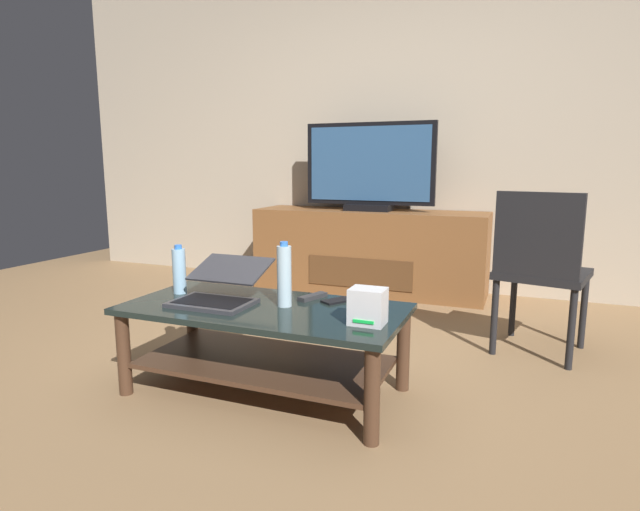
# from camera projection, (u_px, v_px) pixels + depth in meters

# --- Properties ---
(ground_plane) EXTENTS (7.68, 7.68, 0.00)m
(ground_plane) POSITION_uv_depth(u_px,v_px,m) (297.00, 387.00, 2.40)
(ground_plane) COLOR olive
(back_wall) EXTENTS (6.40, 0.12, 2.80)m
(back_wall) POSITION_uv_depth(u_px,v_px,m) (409.00, 118.00, 4.21)
(back_wall) COLOR #B2A38C
(back_wall) RESTS_ON ground
(coffee_table) EXTENTS (1.24, 0.60, 0.40)m
(coffee_table) POSITION_uv_depth(u_px,v_px,m) (264.00, 333.00, 2.31)
(coffee_table) COLOR black
(coffee_table) RESTS_ON ground
(media_cabinet) EXTENTS (1.86, 0.51, 0.66)m
(media_cabinet) POSITION_uv_depth(u_px,v_px,m) (369.00, 251.00, 4.19)
(media_cabinet) COLOR brown
(media_cabinet) RESTS_ON ground
(television) EXTENTS (1.04, 0.20, 0.69)m
(television) POSITION_uv_depth(u_px,v_px,m) (369.00, 169.00, 4.06)
(television) COLOR black
(television) RESTS_ON media_cabinet
(dining_chair) EXTENTS (0.53, 0.53, 0.89)m
(dining_chair) POSITION_uv_depth(u_px,v_px,m) (540.00, 265.00, 2.72)
(dining_chair) COLOR black
(dining_chair) RESTS_ON ground
(laptop) EXTENTS (0.36, 0.40, 0.18)m
(laptop) POSITION_uv_depth(u_px,v_px,m) (220.00, 289.00, 2.35)
(laptop) COLOR #333338
(laptop) RESTS_ON coffee_table
(router_box) EXTENTS (0.14, 0.11, 0.14)m
(router_box) POSITION_uv_depth(u_px,v_px,m) (368.00, 306.00, 2.01)
(router_box) COLOR silver
(router_box) RESTS_ON coffee_table
(water_bottle_near) EXTENTS (0.06, 0.06, 0.24)m
(water_bottle_near) POSITION_uv_depth(u_px,v_px,m) (179.00, 271.00, 2.50)
(water_bottle_near) COLOR #99C6E5
(water_bottle_near) RESTS_ON coffee_table
(water_bottle_far) EXTENTS (0.06, 0.06, 0.29)m
(water_bottle_far) POSITION_uv_depth(u_px,v_px,m) (284.00, 276.00, 2.26)
(water_bottle_far) COLOR silver
(water_bottle_far) RESTS_ON coffee_table
(cell_phone) EXTENTS (0.13, 0.16, 0.01)m
(cell_phone) POSITION_uv_depth(u_px,v_px,m) (337.00, 301.00, 2.36)
(cell_phone) COLOR black
(cell_phone) RESTS_ON coffee_table
(tv_remote) EXTENTS (0.10, 0.17, 0.02)m
(tv_remote) POSITION_uv_depth(u_px,v_px,m) (313.00, 297.00, 2.41)
(tv_remote) COLOR #2D2D30
(tv_remote) RESTS_ON coffee_table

